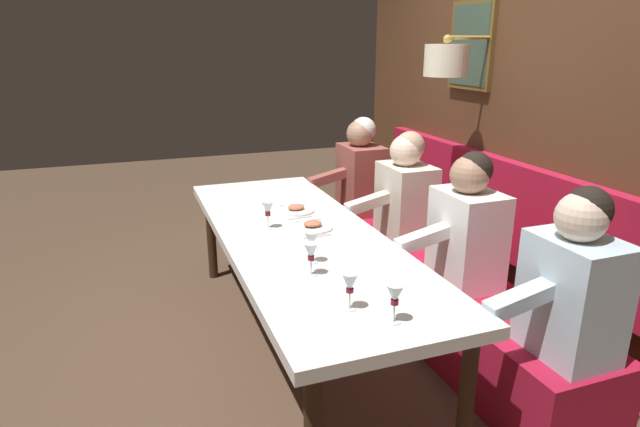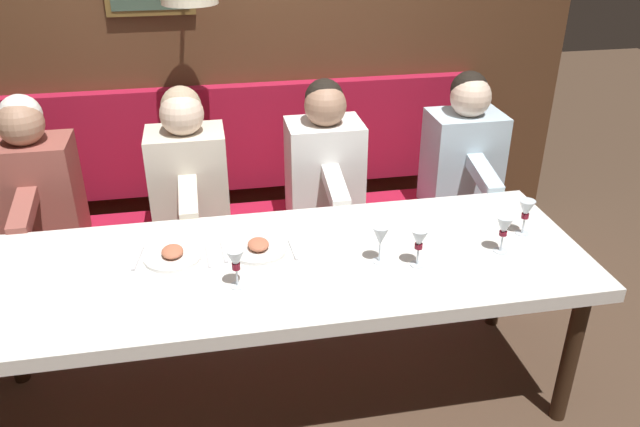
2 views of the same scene
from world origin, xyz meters
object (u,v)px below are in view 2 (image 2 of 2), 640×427
at_px(diner_near, 325,157).
at_px(wine_glass_4, 236,261).
at_px(wine_glass_1, 380,237).
at_px(dining_table, 275,274).
at_px(wine_glass_2, 504,227).
at_px(diner_nearest, 464,147).
at_px(wine_glass_3, 419,240).
at_px(wine_glass_0, 526,211).
at_px(diner_far, 34,179).
at_px(diner_middle, 187,167).

bearing_deg(diner_near, wine_glass_4, 152.13).
distance_m(diner_near, wine_glass_1, 0.96).
bearing_deg(dining_table, wine_glass_4, 132.48).
height_order(wine_glass_2, wine_glass_4, same).
xyz_separation_m(diner_nearest, wine_glass_1, (-0.96, 0.75, 0.04)).
distance_m(wine_glass_2, wine_glass_3, 0.38).
bearing_deg(wine_glass_3, wine_glass_0, -73.33).
bearing_deg(diner_nearest, diner_far, 90.00).
bearing_deg(dining_table, diner_far, 51.32).
xyz_separation_m(diner_nearest, diner_near, (0.00, 0.79, 0.00)).
height_order(wine_glass_3, wine_glass_4, same).
xyz_separation_m(dining_table, wine_glass_0, (0.03, -1.11, 0.18)).
height_order(diner_near, wine_glass_4, diner_near).
bearing_deg(diner_nearest, wine_glass_3, 149.08).
distance_m(diner_nearest, wine_glass_3, 1.18).
height_order(diner_nearest, wine_glass_4, diner_nearest).
distance_m(dining_table, wine_glass_0, 1.13).
height_order(diner_nearest, diner_middle, same).
bearing_deg(diner_near, wine_glass_3, -169.50).
bearing_deg(wine_glass_1, diner_middle, 38.74).
distance_m(diner_far, wine_glass_3, 1.95).
distance_m(dining_table, diner_nearest, 1.48).
xyz_separation_m(dining_table, diner_middle, (0.88, 0.35, 0.14)).
bearing_deg(diner_middle, wine_glass_4, -170.04).
bearing_deg(diner_far, dining_table, -128.68).
height_order(wine_glass_1, wine_glass_3, same).
bearing_deg(diner_far, wine_glass_2, -115.42).
bearing_deg(diner_nearest, wine_glass_4, 127.59).
relative_size(diner_middle, wine_glass_2, 4.82).
bearing_deg(diner_middle, wine_glass_3, -137.93).
bearing_deg(dining_table, diner_near, -23.40).
height_order(diner_nearest, wine_glass_3, diner_nearest).
height_order(diner_far, wine_glass_0, diner_far).
relative_size(wine_glass_2, wine_glass_3, 1.00).
distance_m(dining_table, wine_glass_3, 0.61).
bearing_deg(dining_table, wine_glass_2, -95.63).
distance_m(diner_near, wine_glass_4, 1.17).
xyz_separation_m(diner_middle, wine_glass_1, (-0.96, -0.77, 0.04)).
bearing_deg(wine_glass_2, diner_nearest, -12.98).
xyz_separation_m(dining_table, wine_glass_1, (-0.08, -0.42, 0.18)).
xyz_separation_m(diner_near, wine_glass_3, (-1.01, -0.19, 0.04)).
bearing_deg(wine_glass_3, diner_near, 10.50).
xyz_separation_m(wine_glass_1, wine_glass_2, (-0.02, -0.53, -0.00)).
height_order(dining_table, diner_far, diner_far).
relative_size(diner_nearest, diner_middle, 1.00).
xyz_separation_m(dining_table, wine_glass_2, (-0.09, -0.95, 0.18)).
relative_size(diner_middle, wine_glass_1, 4.82).
bearing_deg(diner_far, diner_near, -90.00).
height_order(dining_table, wine_glass_0, wine_glass_0).
distance_m(dining_table, diner_middle, 0.96).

